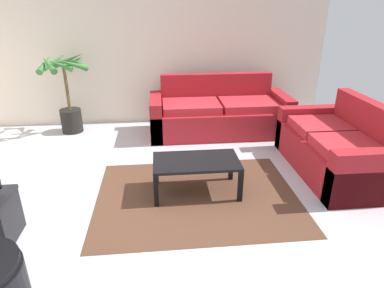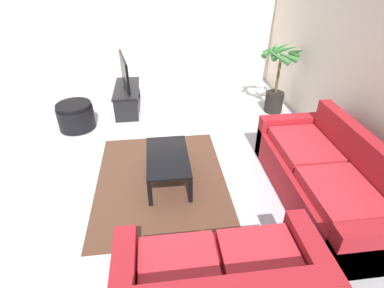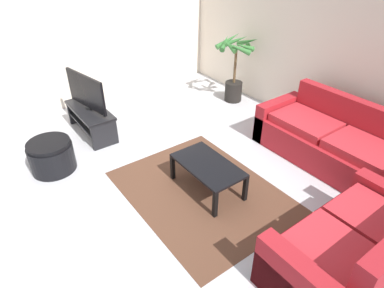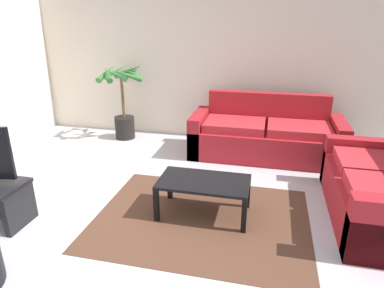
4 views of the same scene
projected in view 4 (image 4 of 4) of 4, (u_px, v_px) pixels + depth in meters
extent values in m
plane|color=#B2B2B7|center=(147.00, 231.00, 3.35)|extent=(6.60, 6.60, 0.00)
cube|color=beige|center=(206.00, 58.00, 5.61)|extent=(6.00, 0.06, 2.70)
cube|color=maroon|center=(265.00, 143.00, 5.10)|extent=(2.20, 0.90, 0.42)
cube|color=maroon|center=(268.00, 108.00, 5.28)|extent=(1.84, 0.16, 0.48)
cube|color=maroon|center=(199.00, 132.00, 5.28)|extent=(0.18, 0.90, 0.62)
cube|color=maroon|center=(337.00, 142.00, 4.85)|extent=(0.18, 0.90, 0.62)
cube|color=#B8272F|center=(235.00, 125.00, 5.06)|extent=(0.88, 0.66, 0.12)
cube|color=#B8272F|center=(299.00, 129.00, 4.86)|extent=(0.88, 0.66, 0.12)
cube|color=maroon|center=(377.00, 200.00, 3.51)|extent=(0.90, 1.70, 0.42)
cube|color=maroon|center=(362.00, 162.00, 4.17)|extent=(0.90, 0.18, 0.62)
cube|color=#B8272F|center=(369.00, 163.00, 3.73)|extent=(0.66, 0.63, 0.12)
cube|color=black|center=(19.00, 207.00, 3.36)|extent=(0.06, 0.41, 0.44)
cube|color=black|center=(204.00, 182.00, 3.52)|extent=(0.94, 0.53, 0.03)
cube|color=black|center=(156.00, 205.00, 3.47)|extent=(0.05, 0.05, 0.37)
cube|color=black|center=(244.00, 216.00, 3.28)|extent=(0.05, 0.05, 0.37)
cube|color=black|center=(170.00, 184.00, 3.91)|extent=(0.05, 0.05, 0.37)
cube|color=black|center=(248.00, 192.00, 3.72)|extent=(0.05, 0.05, 0.37)
cube|color=#513323|center=(202.00, 218.00, 3.56)|extent=(2.20, 1.70, 0.01)
cylinder|color=black|center=(125.00, 127.00, 5.89)|extent=(0.33, 0.33, 0.38)
cylinder|color=brown|center=(123.00, 97.00, 5.70)|extent=(0.05, 0.05, 0.70)
cone|color=#336F32|center=(133.00, 74.00, 5.51)|extent=(0.13, 0.44, 0.25)
cone|color=#336F32|center=(133.00, 72.00, 5.67)|extent=(0.38, 0.37, 0.25)
cone|color=#336F32|center=(128.00, 71.00, 5.81)|extent=(0.54, 0.12, 0.29)
cone|color=#336F32|center=(115.00, 72.00, 5.73)|extent=(0.36, 0.40, 0.25)
cone|color=#336F32|center=(107.00, 72.00, 5.65)|extent=(0.17, 0.55, 0.29)
cone|color=#336F32|center=(107.00, 74.00, 5.49)|extent=(0.34, 0.42, 0.25)
cone|color=#336F32|center=(116.00, 75.00, 5.40)|extent=(0.38, 0.10, 0.23)
cone|color=#336F32|center=(128.00, 75.00, 5.38)|extent=(0.40, 0.45, 0.27)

